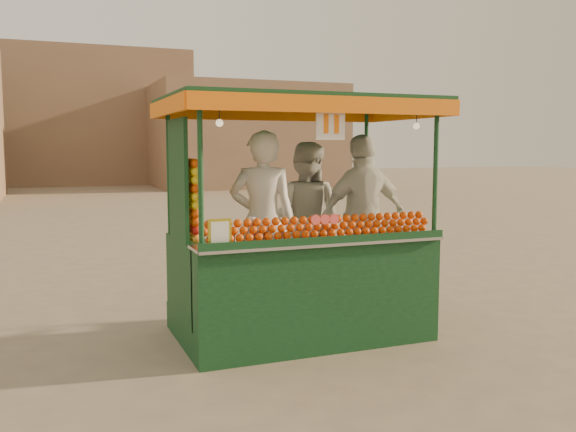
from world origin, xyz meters
name	(u,v)px	position (x,y,z in m)	size (l,w,h in m)	color
ground	(304,329)	(0.00, 0.00, 0.00)	(90.00, 90.00, 0.00)	#745F53
building_right	(245,136)	(7.00, 24.00, 2.50)	(9.00, 6.00, 5.00)	#86664C
building_center	(52,118)	(-2.00, 30.00, 3.50)	(14.00, 7.00, 7.00)	#86664C
juice_cart	(296,261)	(-0.20, -0.25, 0.79)	(2.66, 1.72, 2.41)	#0D3219
vendor_left	(263,221)	(-0.49, -0.08, 1.19)	(0.77, 0.63, 1.81)	white
vendor_middle	(305,219)	(0.18, 0.39, 1.13)	(1.05, 1.03, 1.71)	beige
vendor_right	(363,217)	(0.68, -0.04, 1.17)	(1.08, 0.52, 1.79)	silver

